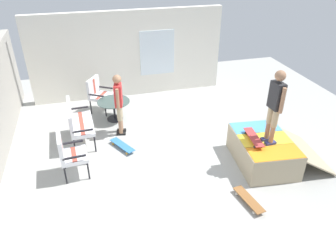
# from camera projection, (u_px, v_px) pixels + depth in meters

# --- Properties ---
(ground_plane) EXTENTS (12.00, 12.00, 0.10)m
(ground_plane) POSITION_uv_depth(u_px,v_px,m) (178.00, 157.00, 7.68)
(ground_plane) COLOR #A8A8A3
(house_facade) EXTENTS (0.23, 6.00, 2.67)m
(house_facade) POSITION_uv_depth(u_px,v_px,m) (129.00, 54.00, 10.03)
(house_facade) COLOR white
(house_facade) RESTS_ON ground_plane
(skate_ramp) EXTENTS (1.80, 2.15, 0.64)m
(skate_ramp) POSITION_uv_depth(u_px,v_px,m) (264.00, 151.00, 7.28)
(skate_ramp) COLOR tan
(skate_ramp) RESTS_ON ground_plane
(patio_bench) EXTENTS (1.27, 0.60, 1.02)m
(patio_bench) POSITION_uv_depth(u_px,v_px,m) (76.00, 120.00, 7.89)
(patio_bench) COLOR black
(patio_bench) RESTS_ON ground_plane
(patio_chair_near_house) EXTENTS (0.82, 0.79, 1.02)m
(patio_chair_near_house) POSITION_uv_depth(u_px,v_px,m) (97.00, 92.00, 9.36)
(patio_chair_near_house) COLOR black
(patio_chair_near_house) RESTS_ON ground_plane
(patio_chair_by_wall) EXTENTS (0.66, 0.59, 1.02)m
(patio_chair_by_wall) POSITION_uv_depth(u_px,v_px,m) (68.00, 152.00, 6.73)
(patio_chair_by_wall) COLOR black
(patio_chair_by_wall) RESTS_ON ground_plane
(patio_table) EXTENTS (0.90, 0.90, 0.57)m
(patio_table) POSITION_uv_depth(u_px,v_px,m) (114.00, 107.00, 9.00)
(patio_table) COLOR black
(patio_table) RESTS_ON ground_plane
(person_watching) EXTENTS (0.47, 0.29, 1.63)m
(person_watching) POSITION_uv_depth(u_px,v_px,m) (119.00, 101.00, 8.08)
(person_watching) COLOR black
(person_watching) RESTS_ON ground_plane
(person_skater) EXTENTS (0.48, 0.25, 1.64)m
(person_skater) POSITION_uv_depth(u_px,v_px,m) (275.00, 103.00, 6.53)
(person_skater) COLOR navy
(person_skater) RESTS_ON skate_ramp
(skateboard_by_bench) EXTENTS (0.80, 0.55, 0.10)m
(skateboard_by_bench) POSITION_uv_depth(u_px,v_px,m) (122.00, 145.00, 7.89)
(skateboard_by_bench) COLOR #3372B2
(skateboard_by_bench) RESTS_ON ground_plane
(skateboard_spare) EXTENTS (0.82, 0.32, 0.10)m
(skateboard_spare) POSITION_uv_depth(u_px,v_px,m) (249.00, 200.00, 6.25)
(skateboard_spare) COLOR brown
(skateboard_spare) RESTS_ON ground_plane
(skateboard_on_ramp) EXTENTS (0.82, 0.31, 0.10)m
(skateboard_on_ramp) POSITION_uv_depth(u_px,v_px,m) (254.00, 137.00, 7.00)
(skateboard_on_ramp) COLOR #B23838
(skateboard_on_ramp) RESTS_ON skate_ramp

